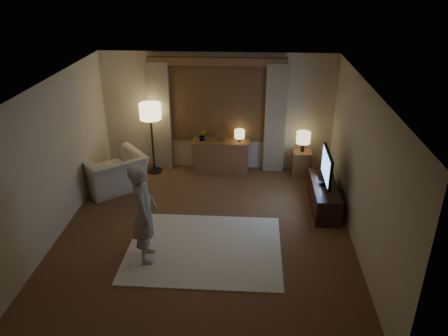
# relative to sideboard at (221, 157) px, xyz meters

# --- Properties ---
(room) EXTENTS (5.04, 5.54, 2.64)m
(room) POSITION_rel_sideboard_xyz_m (-0.09, -2.00, 0.98)
(room) COLOR brown
(room) RESTS_ON ground
(rug) EXTENTS (2.50, 2.00, 0.02)m
(rug) POSITION_rel_sideboard_xyz_m (-0.06, -2.94, -0.34)
(rug) COLOR white
(rug) RESTS_ON floor
(sideboard) EXTENTS (1.20, 0.40, 0.70)m
(sideboard) POSITION_rel_sideboard_xyz_m (0.00, 0.00, 0.00)
(sideboard) COLOR brown
(sideboard) RESTS_ON floor
(picture_frame) EXTENTS (0.16, 0.02, 0.20)m
(picture_frame) POSITION_rel_sideboard_xyz_m (0.00, 0.00, 0.45)
(picture_frame) COLOR brown
(picture_frame) RESTS_ON sideboard
(plant) EXTENTS (0.17, 0.13, 0.30)m
(plant) POSITION_rel_sideboard_xyz_m (-0.40, 0.00, 0.50)
(plant) COLOR #999999
(plant) RESTS_ON sideboard
(table_lamp_sideboard) EXTENTS (0.22, 0.22, 0.30)m
(table_lamp_sideboard) POSITION_rel_sideboard_xyz_m (0.40, 0.00, 0.55)
(table_lamp_sideboard) COLOR black
(table_lamp_sideboard) RESTS_ON sideboard
(floor_lamp) EXTENTS (0.46, 0.46, 1.58)m
(floor_lamp) POSITION_rel_sideboard_xyz_m (-1.49, -0.10, 0.97)
(floor_lamp) COLOR black
(floor_lamp) RESTS_ON floor
(armchair) EXTENTS (1.55, 1.53, 0.76)m
(armchair) POSITION_rel_sideboard_xyz_m (-2.13, -0.99, 0.03)
(armchair) COLOR beige
(armchair) RESTS_ON floor
(side_table) EXTENTS (0.40, 0.40, 0.56)m
(side_table) POSITION_rel_sideboard_xyz_m (1.76, -0.05, -0.07)
(side_table) COLOR brown
(side_table) RESTS_ON floor
(table_lamp_side) EXTENTS (0.30, 0.30, 0.44)m
(table_lamp_side) POSITION_rel_sideboard_xyz_m (1.76, -0.05, 0.52)
(table_lamp_side) COLOR black
(table_lamp_side) RESTS_ON side_table
(tv_stand) EXTENTS (0.45, 1.40, 0.50)m
(tv_stand) POSITION_rel_sideboard_xyz_m (2.06, -1.48, -0.10)
(tv_stand) COLOR black
(tv_stand) RESTS_ON floor
(tv) EXTENTS (0.23, 0.92, 0.67)m
(tv) POSITION_rel_sideboard_xyz_m (2.05, -1.48, 0.52)
(tv) COLOR black
(tv) RESTS_ON tv_stand
(person) EXTENTS (0.50, 0.66, 1.62)m
(person) POSITION_rel_sideboard_xyz_m (-0.93, -3.24, 0.48)
(person) COLOR #B9B4AB
(person) RESTS_ON rug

